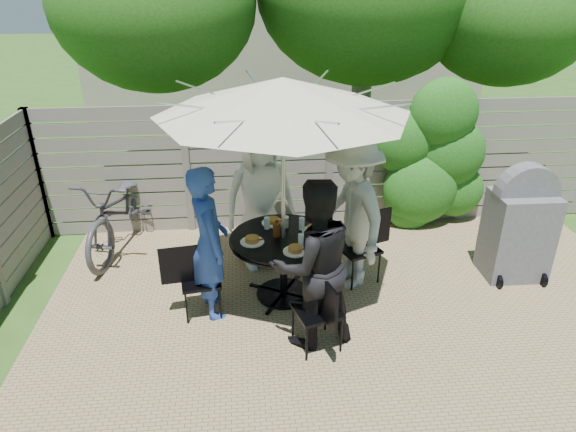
{
  "coord_description": "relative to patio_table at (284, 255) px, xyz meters",
  "views": [
    {
      "loc": [
        -1.23,
        -3.8,
        3.43
      ],
      "look_at": [
        -0.74,
        1.39,
        0.93
      ],
      "focal_mm": 32.0,
      "sensor_mm": 36.0,
      "label": 1
    }
  ],
  "objects": [
    {
      "name": "bbq_grill",
      "position": [
        2.84,
        0.19,
        0.12
      ],
      "size": [
        0.73,
        0.56,
        1.46
      ],
      "rotation": [
        0.0,
        0.0,
        -0.02
      ],
      "color": "slate",
      "rests_on": "ground"
    },
    {
      "name": "plate_left",
      "position": [
        -0.35,
        -0.09,
        0.26
      ],
      "size": [
        0.26,
        0.26,
        0.06
      ],
      "color": "white",
      "rests_on": "patio_table"
    },
    {
      "name": "coffee_cup",
      "position": [
        0.04,
        0.24,
        0.29
      ],
      "size": [
        0.08,
        0.08,
        0.12
      ],
      "primitive_type": "cylinder",
      "color": "#C6B293",
      "rests_on": "patio_table"
    },
    {
      "name": "syrup_jug",
      "position": [
        -0.07,
        0.03,
        0.31
      ],
      "size": [
        0.09,
        0.09,
        0.16
      ],
      "primitive_type": "cylinder",
      "color": "#59280C",
      "rests_on": "patio_table"
    },
    {
      "name": "glass_front",
      "position": [
        0.17,
        -0.22,
        0.3
      ],
      "size": [
        0.07,
        0.07,
        0.14
      ],
      "primitive_type": "cylinder",
      "color": "silver",
      "rests_on": "patio_table"
    },
    {
      "name": "glass_right",
      "position": [
        0.22,
        0.17,
        0.3
      ],
      "size": [
        0.07,
        0.07,
        0.14
      ],
      "primitive_type": "cylinder",
      "color": "silver",
      "rests_on": "patio_table"
    },
    {
      "name": "backyard_envelope",
      "position": [
        0.9,
        9.1,
        2.07
      ],
      "size": [
        60.0,
        60.0,
        5.0
      ],
      "color": "#2E4A17",
      "rests_on": "ground"
    },
    {
      "name": "chair_back",
      "position": [
        -0.25,
        0.93,
        -0.29
      ],
      "size": [
        0.51,
        0.64,
        0.84
      ],
      "rotation": [
        0.0,
        0.0,
        5.04
      ],
      "color": "black",
      "rests_on": "ground"
    },
    {
      "name": "patio_table",
      "position": [
        0.0,
        0.0,
        0.0
      ],
      "size": [
        1.45,
        1.45,
        0.78
      ],
      "rotation": [
        0.0,
        0.0,
        0.27
      ],
      "color": "black",
      "rests_on": "ground"
    },
    {
      "name": "plate_right",
      "position": [
        0.35,
        0.09,
        0.26
      ],
      "size": [
        0.26,
        0.26,
        0.06
      ],
      "color": "white",
      "rests_on": "patio_table"
    },
    {
      "name": "person_back",
      "position": [
        -0.22,
        0.8,
        0.37
      ],
      "size": [
        1.02,
        0.8,
        1.83
      ],
      "primitive_type": "imported",
      "rotation": [
        0.0,
        0.0,
        6.55
      ],
      "color": "silver",
      "rests_on": "ground"
    },
    {
      "name": "plate_front",
      "position": [
        0.09,
        -0.35,
        0.26
      ],
      "size": [
        0.26,
        0.26,
        0.06
      ],
      "color": "white",
      "rests_on": "patio_table"
    },
    {
      "name": "chair_right",
      "position": [
        0.93,
        0.25,
        -0.27
      ],
      "size": [
        0.69,
        0.56,
        0.9
      ],
      "rotation": [
        0.0,
        0.0,
        3.5
      ],
      "color": "black",
      "rests_on": "ground"
    },
    {
      "name": "person_front",
      "position": [
        0.22,
        -0.8,
        0.34
      ],
      "size": [
        1.01,
        0.87,
        1.77
      ],
      "primitive_type": "imported",
      "rotation": [
        0.0,
        0.0,
        3.41
      ],
      "color": "black",
      "rests_on": "ground"
    },
    {
      "name": "bicycle",
      "position": [
        -2.04,
        1.41,
        0.0
      ],
      "size": [
        1.14,
        2.19,
        1.09
      ],
      "primitive_type": "imported",
      "rotation": [
        0.0,
        0.0,
        -0.21
      ],
      "color": "#333338",
      "rests_on": "ground"
    },
    {
      "name": "person_right",
      "position": [
        0.8,
        0.22,
        0.39
      ],
      "size": [
        0.98,
        1.34,
        1.86
      ],
      "primitive_type": "imported",
      "rotation": [
        0.0,
        0.0,
        4.98
      ],
      "color": "#B1B3AE",
      "rests_on": "ground"
    },
    {
      "name": "chair_front",
      "position": [
        0.25,
        -0.93,
        -0.28
      ],
      "size": [
        0.52,
        0.67,
        0.88
      ],
      "rotation": [
        0.0,
        0.0,
        1.84
      ],
      "color": "black",
      "rests_on": "ground"
    },
    {
      "name": "chair_left",
      "position": [
        -0.93,
        -0.25,
        -0.28
      ],
      "size": [
        0.64,
        0.46,
        0.86
      ],
      "rotation": [
        0.0,
        0.0,
        6.42
      ],
      "color": "black",
      "rests_on": "ground"
    },
    {
      "name": "person_left",
      "position": [
        -0.8,
        -0.22,
        0.31
      ],
      "size": [
        0.56,
        0.71,
        1.71
      ],
      "primitive_type": "imported",
      "rotation": [
        0.0,
        0.0,
        8.12
      ],
      "color": "#24409C",
      "rests_on": "ground"
    },
    {
      "name": "plate_back",
      "position": [
        -0.09,
        0.35,
        0.26
      ],
      "size": [
        0.26,
        0.26,
        0.06
      ],
      "color": "white",
      "rests_on": "patio_table"
    },
    {
      "name": "glass_back",
      "position": [
        -0.17,
        0.22,
        0.3
      ],
      "size": [
        0.07,
        0.07,
        0.14
      ],
      "primitive_type": "cylinder",
      "color": "silver",
      "rests_on": "patio_table"
    },
    {
      "name": "umbrella",
      "position": [
        -0.0,
        0.0,
        1.79
      ],
      "size": [
        3.18,
        3.18,
        2.51
      ],
      "rotation": [
        0.0,
        0.0,
        0.27
      ],
      "color": "silver",
      "rests_on": "ground"
    }
  ]
}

